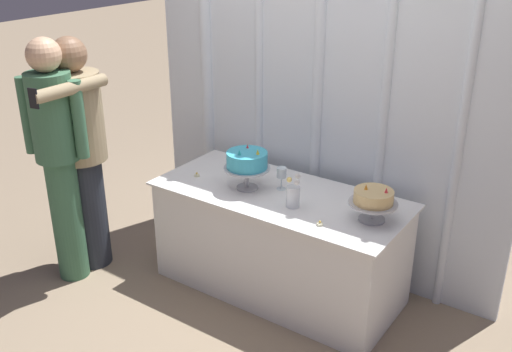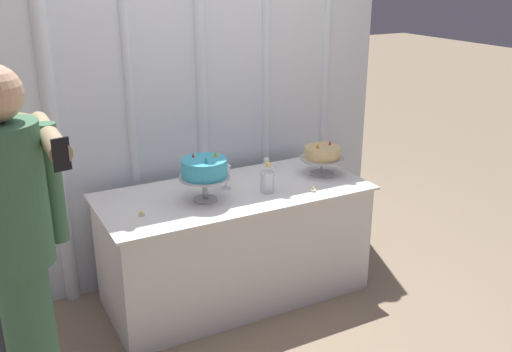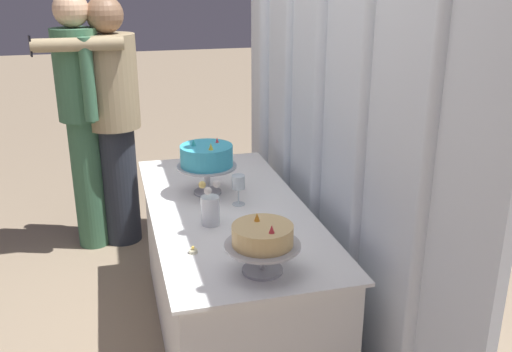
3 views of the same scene
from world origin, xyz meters
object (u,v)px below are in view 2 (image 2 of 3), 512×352
at_px(cake_display_nearleft, 204,170).
at_px(cake_display_nearright, 322,154).
at_px(guest_girl_blue_dress, 9,239).
at_px(guest_man_pink_jacket, 17,249).
at_px(cake_table, 235,243).
at_px(tealight_far_left, 141,214).
at_px(wine_glass, 226,172).
at_px(tealight_near_left, 313,190).
at_px(flower_vase, 267,180).

distance_m(cake_display_nearleft, cake_display_nearright, 0.88).
bearing_deg(guest_girl_blue_dress, guest_man_pink_jacket, -84.90).
xyz_separation_m(cake_table, tealight_far_left, (-0.63, -0.10, 0.38)).
xyz_separation_m(cake_table, guest_girl_blue_dress, (-1.34, -0.51, 0.56)).
bearing_deg(cake_display_nearright, cake_table, 179.61).
distance_m(cake_table, cake_display_nearright, 0.83).
relative_size(cake_display_nearleft, guest_girl_blue_dress, 0.18).
bearing_deg(guest_girl_blue_dress, wine_glass, 23.45).
bearing_deg(tealight_far_left, tealight_near_left, -7.82).
bearing_deg(cake_table, guest_man_pink_jacket, -151.95).
distance_m(cake_table, flower_vase, 0.50).
bearing_deg(flower_vase, cake_display_nearright, 13.36).
bearing_deg(cake_table, flower_vase, -34.88).
xyz_separation_m(flower_vase, guest_man_pink_jacket, (-1.49, -0.59, 0.15)).
height_order(wine_glass, flower_vase, flower_vase).
bearing_deg(tealight_near_left, guest_man_pink_jacket, -165.19).
distance_m(cake_display_nearleft, flower_vase, 0.41).
bearing_deg(guest_man_pink_jacket, cake_table, 28.05).
bearing_deg(guest_girl_blue_dress, tealight_near_left, 8.59).
height_order(wine_glass, guest_girl_blue_dress, guest_girl_blue_dress).
relative_size(guest_girl_blue_dress, guest_man_pink_jacket, 0.98).
relative_size(cake_display_nearleft, tealight_far_left, 8.23).
xyz_separation_m(tealight_near_left, guest_man_pink_jacket, (-1.75, -0.46, 0.22)).
xyz_separation_m(cake_display_nearleft, guest_man_pink_jacket, (-1.10, -0.64, 0.04)).
relative_size(wine_glass, guest_man_pink_jacket, 0.09).
relative_size(cake_display_nearleft, cake_display_nearright, 1.05).
relative_size(cake_display_nearleft, tealight_near_left, 8.33).
bearing_deg(cake_table, wine_glass, 115.81).
bearing_deg(cake_display_nearleft, tealight_far_left, -175.28).
distance_m(cake_display_nearleft, guest_man_pink_jacket, 1.27).
xyz_separation_m(cake_table, cake_display_nearright, (0.65, -0.00, 0.51)).
xyz_separation_m(cake_display_nearleft, guest_girl_blue_dress, (-1.12, -0.45, 0.00)).
height_order(cake_display_nearleft, guest_girl_blue_dress, guest_girl_blue_dress).
bearing_deg(wine_glass, tealight_far_left, -165.42).
bearing_deg(cake_display_nearright, tealight_near_left, -133.21).
relative_size(cake_display_nearright, guest_man_pink_jacket, 0.17).
distance_m(wine_glass, tealight_near_left, 0.56).
xyz_separation_m(cake_display_nearleft, tealight_near_left, (0.65, -0.18, -0.18)).
bearing_deg(tealight_near_left, cake_display_nearright, 46.79).
relative_size(cake_display_nearleft, wine_glass, 2.01).
height_order(tealight_far_left, guest_girl_blue_dress, guest_girl_blue_dress).
xyz_separation_m(tealight_far_left, guest_man_pink_jacket, (-0.69, -0.61, 0.22)).
height_order(flower_vase, guest_man_pink_jacket, guest_man_pink_jacket).
distance_m(flower_vase, tealight_far_left, 0.80).
height_order(cake_display_nearright, guest_girl_blue_dress, guest_girl_blue_dress).
xyz_separation_m(wine_glass, tealight_near_left, (0.46, -0.30, -0.10)).
xyz_separation_m(cake_display_nearright, guest_man_pink_jacket, (-1.98, -0.70, 0.09)).
height_order(cake_table, cake_display_nearright, cake_display_nearright).
relative_size(cake_display_nearright, guest_girl_blue_dress, 0.17).
bearing_deg(cake_display_nearright, tealight_far_left, -175.93).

